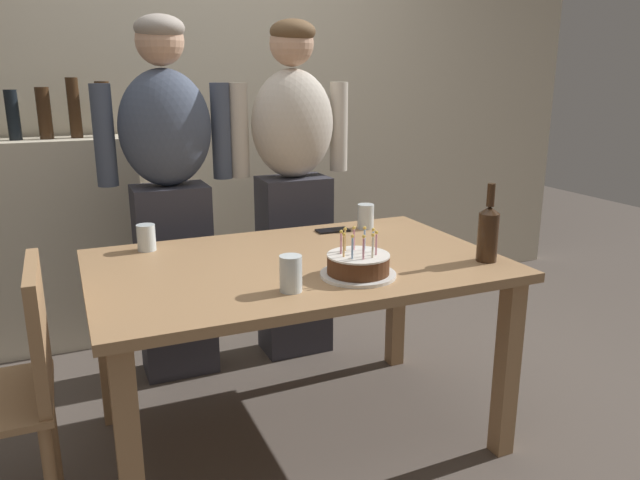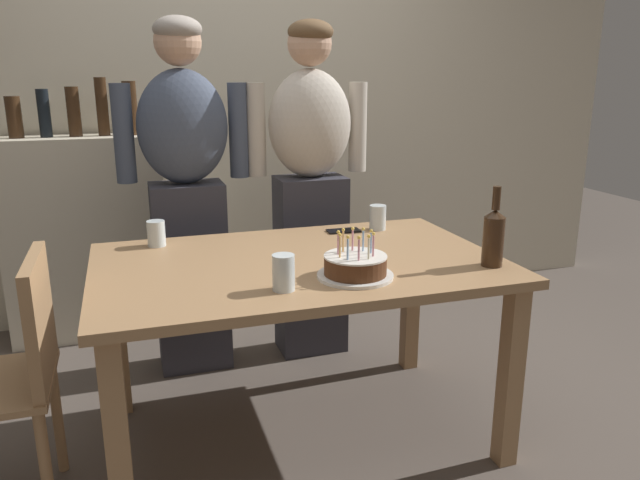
# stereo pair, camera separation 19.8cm
# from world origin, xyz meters

# --- Properties ---
(ground_plane) EXTENTS (10.00, 10.00, 0.00)m
(ground_plane) POSITION_xyz_m (0.00, 0.00, 0.00)
(ground_plane) COLOR #564C44
(back_wall) EXTENTS (5.20, 0.10, 2.60)m
(back_wall) POSITION_xyz_m (0.00, 1.55, 1.30)
(back_wall) COLOR beige
(back_wall) RESTS_ON ground_plane
(dining_table) EXTENTS (1.50, 0.96, 0.74)m
(dining_table) POSITION_xyz_m (0.00, 0.00, 0.64)
(dining_table) COLOR #A37A51
(dining_table) RESTS_ON ground_plane
(birthday_cake) EXTENTS (0.26, 0.26, 0.16)m
(birthday_cake) POSITION_xyz_m (0.13, -0.25, 0.78)
(birthday_cake) COLOR white
(birthday_cake) RESTS_ON dining_table
(water_glass_near) EXTENTS (0.07, 0.07, 0.11)m
(water_glass_near) POSITION_xyz_m (0.46, 0.34, 0.80)
(water_glass_near) COLOR silver
(water_glass_near) RESTS_ON dining_table
(water_glass_far) EXTENTS (0.07, 0.07, 0.10)m
(water_glass_far) POSITION_xyz_m (-0.49, 0.36, 0.79)
(water_glass_far) COLOR silver
(water_glass_far) RESTS_ON dining_table
(water_glass_side) EXTENTS (0.07, 0.07, 0.12)m
(water_glass_side) POSITION_xyz_m (-0.14, -0.30, 0.80)
(water_glass_side) COLOR silver
(water_glass_side) RESTS_ON dining_table
(wine_bottle) EXTENTS (0.08, 0.08, 0.29)m
(wine_bottle) POSITION_xyz_m (0.65, -0.28, 0.85)
(wine_bottle) COLOR #382314
(wine_bottle) RESTS_ON dining_table
(cell_phone) EXTENTS (0.15, 0.08, 0.01)m
(cell_phone) POSITION_xyz_m (0.31, 0.35, 0.74)
(cell_phone) COLOR black
(cell_phone) RESTS_ON dining_table
(person_man_bearded) EXTENTS (0.61, 0.27, 1.66)m
(person_man_bearded) POSITION_xyz_m (-0.33, 0.77, 0.87)
(person_man_bearded) COLOR #33333D
(person_man_bearded) RESTS_ON ground_plane
(person_woman_cardigan) EXTENTS (0.61, 0.27, 1.66)m
(person_woman_cardigan) POSITION_xyz_m (0.28, 0.77, 0.87)
(person_woman_cardigan) COLOR #33333D
(person_woman_cardigan) RESTS_ON ground_plane
(dining_chair) EXTENTS (0.42, 0.42, 0.87)m
(dining_chair) POSITION_xyz_m (-0.99, -0.13, 0.52)
(dining_chair) COLOR #A37A51
(dining_chair) RESTS_ON ground_plane
(shelf_cabinet) EXTENTS (0.83, 0.30, 1.40)m
(shelf_cabinet) POSITION_xyz_m (-0.82, 1.33, 0.56)
(shelf_cabinet) COLOR beige
(shelf_cabinet) RESTS_ON ground_plane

